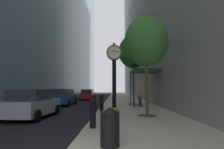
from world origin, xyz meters
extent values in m
plane|color=black|center=(0.00, 27.00, 0.00)|extent=(110.00, 110.00, 0.00)
cube|color=#BCB29E|center=(2.58, 30.00, 0.07)|extent=(5.15, 80.00, 0.14)
cube|color=#849EB2|center=(-11.76, 30.00, 18.76)|extent=(9.00, 80.00, 37.52)
cube|color=black|center=(1.20, 6.49, 0.32)|extent=(0.55, 0.55, 0.35)
cylinder|color=gold|center=(1.20, 6.49, 0.58)|extent=(0.38, 0.38, 0.18)
cylinder|color=black|center=(1.20, 6.49, 1.96)|extent=(0.22, 0.22, 2.59)
cylinder|color=black|center=(1.20, 6.49, 3.68)|extent=(0.84, 0.28, 0.84)
torus|color=gold|center=(1.20, 6.34, 3.68)|extent=(0.82, 0.05, 0.82)
cylinder|color=white|center=(1.20, 6.34, 3.68)|extent=(0.69, 0.01, 0.69)
cylinder|color=white|center=(1.20, 6.64, 3.68)|extent=(0.69, 0.01, 0.69)
sphere|color=gold|center=(1.20, 6.49, 4.17)|extent=(0.16, 0.16, 0.16)
cube|color=black|center=(1.15, 6.33, 3.75)|extent=(0.12, 0.01, 0.16)
cube|color=black|center=(1.33, 6.33, 3.70)|extent=(0.26, 0.01, 0.09)
cylinder|color=black|center=(0.37, 3.87, 0.63)|extent=(0.25, 0.25, 0.98)
sphere|color=black|center=(0.37, 3.87, 1.18)|extent=(0.26, 0.26, 0.26)
cylinder|color=black|center=(0.37, 8.57, 0.63)|extent=(0.25, 0.25, 0.98)
sphere|color=black|center=(0.37, 8.57, 1.18)|extent=(0.26, 0.26, 0.26)
cylinder|color=#333335|center=(3.09, 7.20, 0.15)|extent=(1.10, 1.10, 0.02)
cylinder|color=brown|center=(3.09, 7.20, 1.83)|extent=(0.18, 0.18, 3.38)
ellipsoid|color=#428438|center=(3.09, 7.20, 4.49)|extent=(2.58, 2.58, 2.96)
cylinder|color=#333335|center=(3.09, 14.91, 0.15)|extent=(1.10, 1.10, 0.02)
cylinder|color=#4C3D2D|center=(3.09, 14.91, 2.26)|extent=(0.18, 0.18, 4.23)
ellipsoid|color=#2D7033|center=(3.09, 14.91, 5.49)|extent=(2.98, 2.98, 3.42)
cylinder|color=black|center=(1.11, 1.58, 0.60)|extent=(0.52, 0.52, 0.92)
cone|color=black|center=(1.11, 1.58, 1.11)|extent=(0.53, 0.53, 0.16)
cylinder|color=#23232D|center=(3.42, 12.46, 0.54)|extent=(0.37, 0.37, 0.80)
cylinder|color=#B77A33|center=(3.42, 12.46, 1.26)|extent=(0.48, 0.48, 0.64)
sphere|color=beige|center=(3.42, 12.46, 1.70)|extent=(0.24, 0.24, 0.24)
cube|color=brown|center=(3.26, 12.31, 0.90)|extent=(0.22, 0.23, 0.24)
cube|color=#235138|center=(3.95, 13.45, 3.34)|extent=(2.40, 3.60, 0.20)
cylinder|color=#333338|center=(2.83, 11.85, 1.74)|extent=(0.10, 0.10, 3.20)
cylinder|color=#333338|center=(2.83, 15.05, 1.74)|extent=(0.10, 0.10, 3.20)
cube|color=navy|center=(-4.13, 15.57, 0.62)|extent=(1.86, 4.55, 0.81)
cube|color=#282D38|center=(-4.12, 15.34, 1.34)|extent=(1.63, 2.55, 0.66)
cylinder|color=black|center=(-5.05, 17.11, 0.32)|extent=(0.22, 0.64, 0.64)
cylinder|color=black|center=(-3.22, 17.12, 0.32)|extent=(0.22, 0.64, 0.64)
cylinder|color=black|center=(-5.04, 14.02, 0.32)|extent=(0.22, 0.64, 0.64)
cylinder|color=black|center=(-3.20, 14.03, 0.32)|extent=(0.22, 0.64, 0.64)
cube|color=slate|center=(-4.99, 36.28, 0.61)|extent=(1.89, 4.53, 0.77)
cube|color=#282D38|center=(-5.00, 36.06, 1.29)|extent=(1.61, 2.56, 0.63)
cylinder|color=black|center=(-5.79, 37.84, 0.32)|extent=(0.24, 0.65, 0.64)
cylinder|color=black|center=(-4.07, 37.77, 0.32)|extent=(0.24, 0.65, 0.64)
cylinder|color=black|center=(-5.91, 34.80, 0.32)|extent=(0.24, 0.65, 0.64)
cylinder|color=black|center=(-4.19, 34.73, 0.32)|extent=(0.24, 0.65, 0.64)
cube|color=#B7BABF|center=(-3.60, 7.25, 0.62)|extent=(2.04, 4.20, 0.80)
cube|color=#282D38|center=(-3.61, 7.04, 1.32)|extent=(1.75, 2.37, 0.65)
cylinder|color=black|center=(-4.49, 8.68, 0.32)|extent=(0.24, 0.65, 0.64)
cylinder|color=black|center=(-2.60, 8.61, 0.32)|extent=(0.24, 0.65, 0.64)
cylinder|color=black|center=(-4.60, 5.88, 0.32)|extent=(0.24, 0.65, 0.64)
cylinder|color=black|center=(-2.71, 5.81, 0.32)|extent=(0.24, 0.65, 0.64)
cube|color=#AD191E|center=(-2.94, 24.48, 0.61)|extent=(1.81, 4.32, 0.78)
cube|color=#282D38|center=(-2.95, 24.27, 1.30)|extent=(1.58, 2.42, 0.64)
cylinder|color=black|center=(-3.82, 25.96, 0.32)|extent=(0.23, 0.64, 0.64)
cylinder|color=black|center=(-2.05, 25.94, 0.32)|extent=(0.23, 0.64, 0.64)
cylinder|color=black|center=(-3.84, 23.03, 0.32)|extent=(0.23, 0.64, 0.64)
cylinder|color=black|center=(-2.07, 23.01, 0.32)|extent=(0.23, 0.64, 0.64)
camera|label=1|loc=(1.26, -3.41, 1.68)|focal=29.06mm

